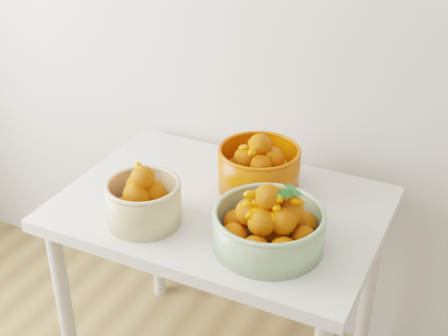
{
  "coord_description": "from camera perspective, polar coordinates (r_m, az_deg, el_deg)",
  "views": [
    {
      "loc": [
        0.36,
        0.12,
        1.81
      ],
      "look_at": [
        -0.33,
        1.54,
        0.92
      ],
      "focal_mm": 50.0,
      "sensor_mm": 36.0,
      "label": 1
    }
  ],
  "objects": [
    {
      "name": "bowl_cream",
      "position": [
        1.85,
        -7.39,
        -2.98
      ],
      "size": [
        0.23,
        0.23,
        0.19
      ],
      "rotation": [
        0.0,
        0.0,
        0.01
      ],
      "color": "tan",
      "rests_on": "table"
    },
    {
      "name": "bowl_green",
      "position": [
        1.74,
        4.15,
        -5.23
      ],
      "size": [
        0.4,
        0.4,
        0.2
      ],
      "rotation": [
        0.0,
        0.0,
        0.3
      ],
      "color": "#85AA76",
      "rests_on": "table"
    },
    {
      "name": "bowl_orange",
      "position": [
        2.0,
        3.21,
        0.07
      ],
      "size": [
        0.3,
        0.3,
        0.19
      ],
      "rotation": [
        0.0,
        0.0,
        -0.13
      ],
      "color": "#C23C01",
      "rests_on": "table"
    },
    {
      "name": "table",
      "position": [
        2.01,
        -0.26,
        -5.54
      ],
      "size": [
        1.0,
        0.7,
        0.75
      ],
      "color": "silver",
      "rests_on": "ground"
    }
  ]
}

